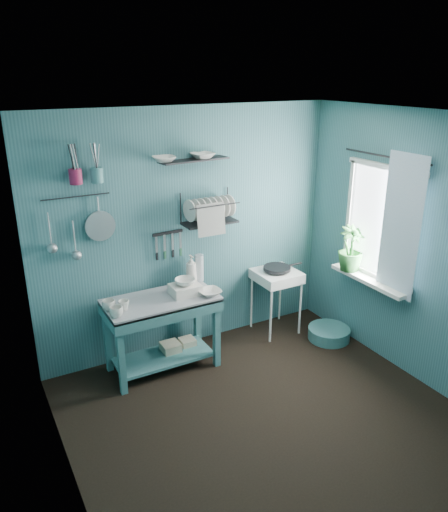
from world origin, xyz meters
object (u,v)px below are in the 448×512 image
colander (100,226)px  potted_plant (351,248)px  work_counter (162,334)px  mug_right (109,305)px  utensil_cup_magenta (76,177)px  utensil_cup_teal (97,175)px  storage_tin_small (187,347)px  storage_tin_large (171,353)px  dish_rack (210,208)px  mug_mid (124,305)px  soap_bottle (191,269)px  hotplate_stand (276,301)px  floor_basin (329,333)px  frying_pan (277,268)px  mug_left (116,312)px  wash_tub (185,289)px  water_bottle (199,268)px

colander → potted_plant: colander is taller
work_counter → potted_plant: 2.11m
mug_right → utensil_cup_magenta: (-0.12, 0.27, 1.14)m
utensil_cup_teal → storage_tin_small: bearing=-14.1°
mug_right → storage_tin_large: (0.60, 0.05, -0.70)m
work_counter → dish_rack: bearing=17.1°
mug_mid → soap_bottle: (0.80, 0.26, 0.10)m
work_counter → utensil_cup_teal: utensil_cup_teal is taller
mug_right → hotplate_stand: bearing=3.1°
work_counter → floor_basin: size_ratio=2.34×
mug_right → frying_pan: 1.91m
work_counter → storage_tin_large: 0.29m
mug_right → potted_plant: size_ratio=0.26×
work_counter → utensil_cup_teal: (-0.44, 0.27, 1.56)m
mug_left → storage_tin_small: 1.08m
soap_bottle → potted_plant: 1.66m
frying_pan → storage_tin_small: 1.29m
mug_left → potted_plant: 2.46m
mug_left → potted_plant: potted_plant is taller
mug_right → storage_tin_large: mug_right is taller
storage_tin_large → floor_basin: size_ratio=0.48×
mug_left → mug_right: bearing=97.1°
wash_tub → hotplate_stand: wash_tub is taller
work_counter → mug_left: size_ratio=8.72×
mug_right → potted_plant: bearing=-10.1°
dish_rack → utensil_cup_magenta: 1.33m
hotplate_stand → dish_rack: dish_rack is taller
work_counter → utensil_cup_magenta: 1.70m
storage_tin_large → floor_basin: (1.72, -0.40, -0.04)m
frying_pan → hotplate_stand: bearing=0.0°
hotplate_stand → storage_tin_small: (-1.11, -0.02, -0.26)m
mug_mid → mug_right: 0.13m
water_bottle → potted_plant: 1.58m
water_bottle → floor_basin: 1.65m
storage_tin_small → colander: bearing=163.7°
potted_plant → wash_tub: bearing=166.3°
mug_mid → dish_rack: bearing=15.0°
utensil_cup_teal → storage_tin_large: 1.92m
mug_mid → mug_right: mug_right is taller
mug_left → potted_plant: bearing=-6.4°
soap_bottle → floor_basin: 1.73m
dish_rack → floor_basin: bearing=-20.4°
mug_left → utensil_cup_magenta: (-0.14, 0.43, 1.14)m
water_bottle → storage_tin_large: bearing=-158.0°
hotplate_stand → floor_basin: bearing=-43.3°
mug_left → water_bottle: bearing=20.8°
utensil_cup_teal → storage_tin_large: bearing=-21.9°
utensil_cup_magenta → utensil_cup_teal: utensil_cup_magenta is taller
dish_rack → colander: size_ratio=1.96×
mug_left → mug_right: 0.16m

